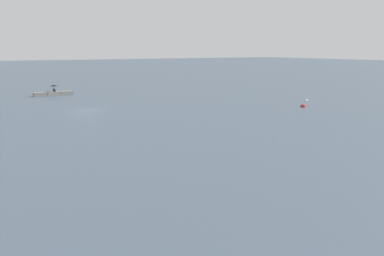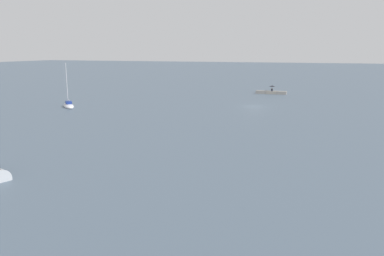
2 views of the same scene
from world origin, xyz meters
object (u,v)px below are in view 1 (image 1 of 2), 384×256
at_px(person_seated_dark_left, 54,90).
at_px(umbrella_open_black, 54,85).
at_px(mooring_buoy_mid, 306,101).
at_px(mooring_buoy_near, 303,106).

relative_size(person_seated_dark_left, umbrella_open_black, 0.52).
bearing_deg(mooring_buoy_mid, umbrella_open_black, -41.43).
distance_m(mooring_buoy_near, mooring_buoy_mid, 6.95).
bearing_deg(person_seated_dark_left, mooring_buoy_near, 122.44).
relative_size(umbrella_open_black, mooring_buoy_mid, 2.56).
bearing_deg(mooring_buoy_near, mooring_buoy_mid, -140.50).
relative_size(person_seated_dark_left, mooring_buoy_mid, 1.33).
height_order(person_seated_dark_left, mooring_buoy_near, person_seated_dark_left).
bearing_deg(umbrella_open_black, mooring_buoy_mid, 138.57).
height_order(person_seated_dark_left, umbrella_open_black, umbrella_open_black).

